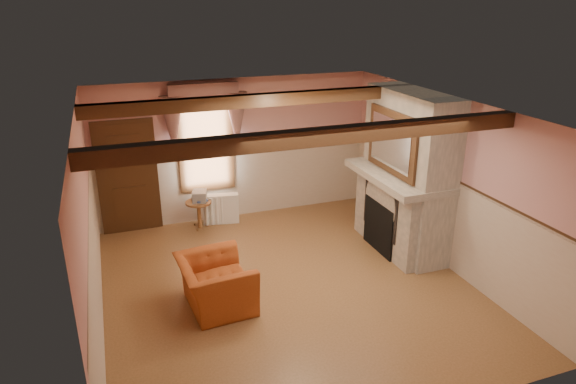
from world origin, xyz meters
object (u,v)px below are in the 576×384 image
object	(u,v)px
bowl	(398,169)
radiator	(221,209)
side_table	(199,215)
oil_lamp	(384,157)
armchair	(215,284)
mantel_clock	(378,155)

from	to	relation	value
bowl	radiator	bearing A→B (deg)	142.42
side_table	oil_lamp	size ratio (longest dim) A/B	1.96
armchair	bowl	xyz separation A→B (m)	(3.40, 0.81, 1.10)
side_table	radiator	xyz separation A→B (m)	(0.45, 0.08, 0.02)
side_table	oil_lamp	world-z (taller)	oil_lamp
bowl	oil_lamp	xyz separation A→B (m)	(0.00, 0.46, 0.10)
bowl	oil_lamp	world-z (taller)	oil_lamp
armchair	mantel_clock	size ratio (longest dim) A/B	4.67
mantel_clock	armchair	bearing A→B (deg)	-156.40
armchair	side_table	world-z (taller)	armchair
side_table	radiator	bearing A→B (deg)	10.14
radiator	mantel_clock	world-z (taller)	mantel_clock
armchair	radiator	bearing A→B (deg)	-18.17
side_table	bowl	bearing A→B (deg)	-32.36
armchair	radiator	world-z (taller)	armchair
radiator	oil_lamp	size ratio (longest dim) A/B	2.50
bowl	oil_lamp	size ratio (longest dim) A/B	1.21
bowl	armchair	bearing A→B (deg)	-166.66
side_table	mantel_clock	xyz separation A→B (m)	(3.12, -1.30, 1.25)
side_table	oil_lamp	bearing A→B (deg)	-25.95
side_table	bowl	world-z (taller)	bowl
armchair	bowl	distance (m)	3.67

